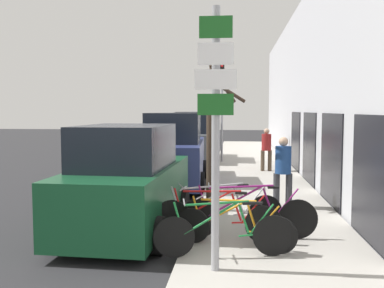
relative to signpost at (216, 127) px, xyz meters
name	(u,v)px	position (x,y,z in m)	size (l,w,h in m)	color
ground_plane	(174,190)	(-1.61, 6.84, -2.23)	(80.00, 80.00, 0.00)	#28282B
sidewalk_curb	(255,175)	(0.99, 9.64, -2.15)	(3.20, 32.00, 0.15)	#ADA89E
building_facade	(306,89)	(2.74, 9.55, 0.99)	(0.23, 32.00, 6.50)	#BCBCC1
signpost	(216,127)	(0.00, 0.00, 0.00)	(0.59, 0.14, 3.76)	#939399
bicycle_0	(224,233)	(0.11, 0.59, -1.69)	(2.21, 0.51, 0.90)	black
bicycle_1	(234,227)	(0.27, 1.03, -1.71)	(2.03, 0.71, 0.85)	black
bicycle_2	(218,219)	(-0.02, 1.43, -1.68)	(2.27, 0.49, 0.93)	black
bicycle_3	(248,216)	(0.52, 1.62, -1.66)	(2.50, 0.44, 0.99)	black
bicycle_4	(220,213)	(0.00, 1.81, -1.67)	(2.39, 0.90, 0.96)	black
parked_car_0	(127,183)	(-1.90, 2.34, -1.24)	(2.16, 4.38, 2.17)	#144728
parked_car_1	(175,153)	(-1.71, 7.70, -1.15)	(2.21, 4.85, 2.38)	navy
parked_car_2	(195,140)	(-1.63, 13.91, -1.15)	(1.94, 4.67, 2.38)	#51565B
pedestrian_near	(283,167)	(1.40, 4.18, -1.10)	(0.44, 0.38, 1.69)	#333338
pedestrian_far	(266,146)	(1.44, 10.37, -1.14)	(0.42, 0.36, 1.62)	#4C3D2D
street_tree	(212,145)	(-0.26, 3.77, -0.56)	(0.90, 0.80, 3.37)	#3D2D23
traffic_light	(222,97)	(-0.36, 13.13, 0.81)	(0.20, 0.30, 4.50)	#939399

